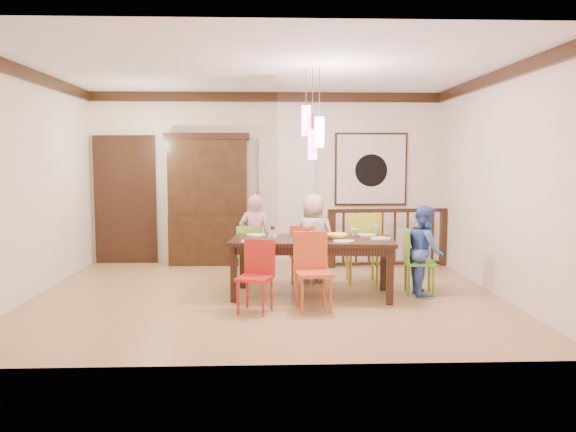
{
  "coord_description": "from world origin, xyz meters",
  "views": [
    {
      "loc": [
        0.01,
        -7.17,
        1.75
      ],
      "look_at": [
        0.29,
        0.22,
        1.02
      ],
      "focal_mm": 35.0,
      "sensor_mm": 36.0,
      "label": 1
    }
  ],
  "objects_px": {
    "person_far_left": "(255,238)",
    "chair_far_left": "(253,250)",
    "balustrade": "(388,236)",
    "person_far_mid": "(313,238)",
    "chair_end_right": "(420,257)",
    "dining_table": "(312,245)",
    "person_end_right": "(425,250)",
    "china_hutch": "(208,199)"
  },
  "relations": [
    {
      "from": "person_far_mid",
      "to": "chair_far_left",
      "type": "bearing_deg",
      "value": 16.32
    },
    {
      "from": "dining_table",
      "to": "person_end_right",
      "type": "xyz_separation_m",
      "value": [
        1.48,
        0.03,
        -0.08
      ]
    },
    {
      "from": "dining_table",
      "to": "person_far_left",
      "type": "bearing_deg",
      "value": 136.65
    },
    {
      "from": "chair_far_left",
      "to": "person_far_left",
      "type": "height_order",
      "value": "person_far_left"
    },
    {
      "from": "person_far_left",
      "to": "person_far_mid",
      "type": "xyz_separation_m",
      "value": [
        0.84,
        0.01,
        0.0
      ]
    },
    {
      "from": "dining_table",
      "to": "china_hutch",
      "type": "xyz_separation_m",
      "value": [
        -1.57,
        2.34,
        0.44
      ]
    },
    {
      "from": "chair_far_left",
      "to": "person_far_left",
      "type": "distance_m",
      "value": 0.17
    },
    {
      "from": "chair_end_right",
      "to": "person_end_right",
      "type": "xyz_separation_m",
      "value": [
        0.06,
        -0.03,
        0.1
      ]
    },
    {
      "from": "person_far_left",
      "to": "person_far_mid",
      "type": "height_order",
      "value": "person_far_mid"
    },
    {
      "from": "person_end_right",
      "to": "person_far_mid",
      "type": "bearing_deg",
      "value": 61.45
    },
    {
      "from": "chair_end_right",
      "to": "china_hutch",
      "type": "height_order",
      "value": "china_hutch"
    },
    {
      "from": "chair_end_right",
      "to": "balustrade",
      "type": "bearing_deg",
      "value": 6.43
    },
    {
      "from": "chair_far_left",
      "to": "chair_end_right",
      "type": "height_order",
      "value": "chair_end_right"
    },
    {
      "from": "dining_table",
      "to": "person_end_right",
      "type": "relative_size",
      "value": 1.83
    },
    {
      "from": "china_hutch",
      "to": "person_far_mid",
      "type": "distance_m",
      "value": 2.26
    },
    {
      "from": "chair_end_right",
      "to": "person_end_right",
      "type": "distance_m",
      "value": 0.12
    },
    {
      "from": "chair_far_left",
      "to": "person_far_left",
      "type": "relative_size",
      "value": 0.65
    },
    {
      "from": "person_far_left",
      "to": "person_end_right",
      "type": "distance_m",
      "value": 2.38
    },
    {
      "from": "chair_end_right",
      "to": "balustrade",
      "type": "distance_m",
      "value": 1.93
    },
    {
      "from": "china_hutch",
      "to": "person_far_left",
      "type": "relative_size",
      "value": 1.73
    },
    {
      "from": "dining_table",
      "to": "balustrade",
      "type": "distance_m",
      "value": 2.46
    },
    {
      "from": "dining_table",
      "to": "chair_end_right",
      "type": "height_order",
      "value": "chair_end_right"
    },
    {
      "from": "china_hutch",
      "to": "person_end_right",
      "type": "xyz_separation_m",
      "value": [
        3.04,
        -2.31,
        -0.52
      ]
    },
    {
      "from": "person_end_right",
      "to": "chair_end_right",
      "type": "bearing_deg",
      "value": 66.73
    },
    {
      "from": "chair_end_right",
      "to": "china_hutch",
      "type": "distance_m",
      "value": 3.81
    },
    {
      "from": "dining_table",
      "to": "person_far_mid",
      "type": "height_order",
      "value": "person_far_mid"
    },
    {
      "from": "balustrade",
      "to": "person_far_mid",
      "type": "xyz_separation_m",
      "value": [
        -1.34,
        -1.12,
        0.14
      ]
    },
    {
      "from": "chair_end_right",
      "to": "person_far_mid",
      "type": "distance_m",
      "value": 1.57
    },
    {
      "from": "chair_end_right",
      "to": "person_far_left",
      "type": "relative_size",
      "value": 0.67
    },
    {
      "from": "dining_table",
      "to": "chair_end_right",
      "type": "distance_m",
      "value": 1.43
    },
    {
      "from": "person_far_left",
      "to": "chair_far_left",
      "type": "bearing_deg",
      "value": 60.86
    },
    {
      "from": "dining_table",
      "to": "chair_far_left",
      "type": "bearing_deg",
      "value": 138.73
    },
    {
      "from": "dining_table",
      "to": "chair_far_left",
      "type": "height_order",
      "value": "chair_far_left"
    },
    {
      "from": "chair_end_right",
      "to": "china_hutch",
      "type": "xyz_separation_m",
      "value": [
        -2.99,
        2.28,
        0.62
      ]
    },
    {
      "from": "person_far_mid",
      "to": "person_end_right",
      "type": "distance_m",
      "value": 1.63
    },
    {
      "from": "china_hutch",
      "to": "person_end_right",
      "type": "distance_m",
      "value": 3.86
    },
    {
      "from": "dining_table",
      "to": "balustrade",
      "type": "bearing_deg",
      "value": 60.09
    },
    {
      "from": "balustrade",
      "to": "person_end_right",
      "type": "distance_m",
      "value": 1.97
    },
    {
      "from": "dining_table",
      "to": "chair_end_right",
      "type": "xyz_separation_m",
      "value": [
        1.42,
        0.06,
        -0.18
      ]
    },
    {
      "from": "person_far_mid",
      "to": "balustrade",
      "type": "bearing_deg",
      "value": -127.02
    },
    {
      "from": "dining_table",
      "to": "person_far_left",
      "type": "distance_m",
      "value": 1.14
    },
    {
      "from": "chair_end_right",
      "to": "china_hutch",
      "type": "bearing_deg",
      "value": 59.23
    }
  ]
}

